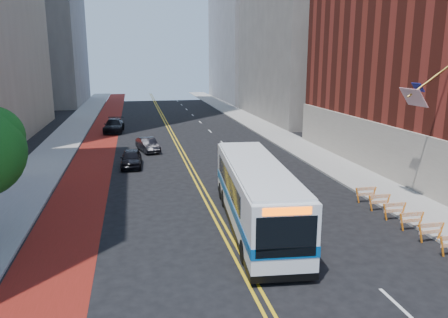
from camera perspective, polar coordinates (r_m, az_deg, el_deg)
ground at (r=17.82m, az=4.21°, el=-16.71°), size 160.00×160.00×0.00m
sidewalk_left at (r=46.33m, az=-20.98°, el=1.26°), size 4.00×140.00×0.15m
sidewalk_right at (r=48.54m, az=8.20°, el=2.50°), size 4.00×140.00×0.15m
bus_lane_paint at (r=45.87m, az=-16.16°, el=1.41°), size 3.60×140.00×0.01m
center_line_inner at (r=45.90m, az=-6.27°, el=1.86°), size 0.14×140.00×0.01m
center_line_outer at (r=45.94m, az=-5.82°, el=1.88°), size 0.14×140.00×0.01m
lane_dashes at (r=54.36m, az=-1.85°, el=3.67°), size 0.14×98.20×0.01m
construction_barriers at (r=24.40m, az=24.32°, el=-7.70°), size 1.42×10.91×1.00m
transit_bus at (r=23.23m, az=4.13°, el=-4.56°), size 3.91×12.88×3.49m
car_a at (r=37.04m, az=-12.02°, el=0.07°), size 1.83×4.23×1.42m
car_b at (r=42.84m, az=-9.92°, el=1.84°), size 2.38×4.27×1.33m
car_c at (r=55.18m, az=-14.19°, el=4.25°), size 2.59×5.61×1.59m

